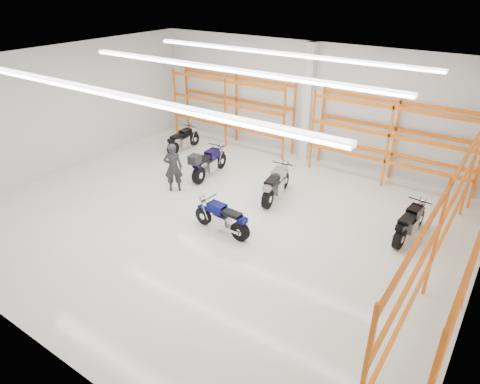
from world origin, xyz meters
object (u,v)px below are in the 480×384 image
Objects in this scene: standing_man at (173,167)px; motorcycle_back_c at (275,185)px; motorcycle_main at (224,219)px; motorcycle_back_d at (409,224)px; structural_column at (308,103)px; motorcycle_back_a at (182,141)px; motorcycle_back_b at (207,164)px.

motorcycle_back_c is at bearing 166.34° from standing_man.
motorcycle_back_d is (4.42, 2.71, 0.01)m from motorcycle_main.
structural_column is (-0.67, 6.36, 1.80)m from motorcycle_main.
motorcycle_back_a is 5.60m from motorcycle_back_c.
motorcycle_back_c is at bearing -15.69° from motorcycle_back_a.
structural_column is (-5.09, 3.65, 1.78)m from motorcycle_back_d.
motorcycle_back_b is 1.09× the size of motorcycle_back_d.
motorcycle_back_b is at bearing -30.39° from motorcycle_back_a.
motorcycle_back_b is 0.49× the size of structural_column.
motorcycle_back_a is 0.43× the size of structural_column.
motorcycle_main is 0.44× the size of structural_column.
structural_column is (4.57, 2.21, 1.80)m from motorcycle_back_a.
standing_man reaches higher than motorcycle_main.
standing_man is (-3.17, -1.40, 0.35)m from motorcycle_back_c.
motorcycle_back_d is (4.27, 0.07, -0.03)m from motorcycle_back_c.
structural_column is at bearing 144.33° from motorcycle_back_d.
motorcycle_back_c is (0.15, 2.63, 0.04)m from motorcycle_main.
motorcycle_back_d is at bearing 1.00° from motorcycle_back_c.
motorcycle_main is at bearing -93.31° from motorcycle_back_c.
motorcycle_back_b is 1.30× the size of standing_man.
structural_column is at bearing 25.83° from motorcycle_back_a.
motorcycle_back_b is at bearing -179.79° from motorcycle_back_d.
motorcycle_back_b reaches higher than motorcycle_back_a.
motorcycle_back_c is at bearing -77.59° from structural_column.
standing_man is (2.22, -2.92, 0.40)m from motorcycle_back_a.
standing_man is at bearing -52.75° from motorcycle_back_a.
motorcycle_main is at bearing -44.38° from motorcycle_back_b.
motorcycle_back_d is 0.45× the size of structural_column.
standing_man is (-7.44, -1.48, 0.38)m from motorcycle_back_d.
motorcycle_main is at bearing -148.50° from motorcycle_back_d.
standing_man is at bearing 157.84° from motorcycle_main.
motorcycle_back_a is 3.69m from standing_man.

